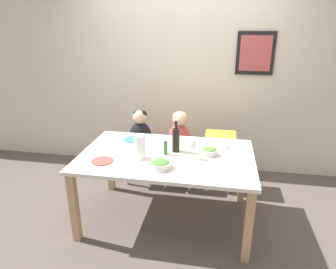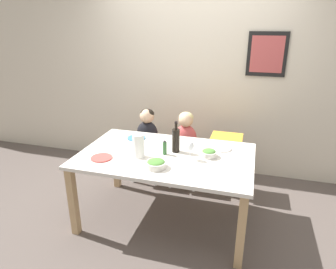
# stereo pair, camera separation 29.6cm
# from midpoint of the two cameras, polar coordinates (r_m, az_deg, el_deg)

# --- Properties ---
(ground_plane) EXTENTS (14.00, 14.00, 0.00)m
(ground_plane) POSITION_cam_midpoint_polar(r_m,az_deg,el_deg) (3.33, -2.89, -15.68)
(ground_plane) COLOR #564C47
(wall_back) EXTENTS (10.00, 0.09, 2.70)m
(wall_back) POSITION_cam_midpoint_polar(r_m,az_deg,el_deg) (4.05, 1.15, 11.80)
(wall_back) COLOR beige
(wall_back) RESTS_ON ground_plane
(dining_table) EXTENTS (1.70, 1.07, 0.75)m
(dining_table) POSITION_cam_midpoint_polar(r_m,az_deg,el_deg) (2.99, -3.12, -5.36)
(dining_table) COLOR silver
(dining_table) RESTS_ON ground_plane
(chair_far_left) EXTENTS (0.43, 0.41, 0.47)m
(chair_far_left) POSITION_cam_midpoint_polar(r_m,az_deg,el_deg) (3.90, -7.32, -3.37)
(chair_far_left) COLOR silver
(chair_far_left) RESTS_ON ground_plane
(chair_far_center) EXTENTS (0.43, 0.41, 0.47)m
(chair_far_center) POSITION_cam_midpoint_polar(r_m,az_deg,el_deg) (3.78, -0.06, -3.94)
(chair_far_center) COLOR silver
(chair_far_center) RESTS_ON ground_plane
(chair_right_highchair) EXTENTS (0.37, 0.35, 0.70)m
(chair_right_highchair) POSITION_cam_midpoint_polar(r_m,az_deg,el_deg) (3.67, 7.61, -2.23)
(chair_right_highchair) COLOR silver
(chair_right_highchair) RESTS_ON ground_plane
(person_child_left) EXTENTS (0.28, 0.20, 0.49)m
(person_child_left) POSITION_cam_midpoint_polar(r_m,az_deg,el_deg) (3.78, -7.53, 1.12)
(person_child_left) COLOR black
(person_child_left) RESTS_ON chair_far_left
(person_child_center) EXTENTS (0.28, 0.20, 0.49)m
(person_child_center) POSITION_cam_midpoint_polar(r_m,az_deg,el_deg) (3.66, -0.06, 0.67)
(person_child_center) COLOR #C64C4C
(person_child_center) RESTS_ON chair_far_center
(wine_bottle) EXTENTS (0.08, 0.08, 0.32)m
(wine_bottle) POSITION_cam_midpoint_polar(r_m,az_deg,el_deg) (2.97, -1.32, -1.01)
(wine_bottle) COLOR black
(wine_bottle) RESTS_ON dining_table
(paper_towel_roll) EXTENTS (0.11, 0.11, 0.23)m
(paper_towel_roll) POSITION_cam_midpoint_polar(r_m,az_deg,el_deg) (2.85, -8.33, -2.43)
(paper_towel_roll) COLOR white
(paper_towel_roll) RESTS_ON dining_table
(wine_glass_near) EXTENTS (0.07, 0.07, 0.19)m
(wine_glass_near) POSITION_cam_midpoint_polar(r_m,az_deg,el_deg) (2.81, 1.68, -2.21)
(wine_glass_near) COLOR white
(wine_glass_near) RESTS_ON dining_table
(salad_bowl_large) EXTENTS (0.19, 0.19, 0.08)m
(salad_bowl_large) POSITION_cam_midpoint_polar(r_m,az_deg,el_deg) (2.67, -4.64, -5.75)
(salad_bowl_large) COLOR silver
(salad_bowl_large) RESTS_ON dining_table
(salad_bowl_small) EXTENTS (0.15, 0.15, 0.08)m
(salad_bowl_small) POSITION_cam_midpoint_polar(r_m,az_deg,el_deg) (2.93, 5.07, -3.26)
(salad_bowl_small) COLOR silver
(salad_bowl_small) RESTS_ON dining_table
(dinner_plate_front_left) EXTENTS (0.20, 0.20, 0.01)m
(dinner_plate_front_left) POSITION_cam_midpoint_polar(r_m,az_deg,el_deg) (2.90, -15.29, -4.92)
(dinner_plate_front_left) COLOR #D14C47
(dinner_plate_front_left) RESTS_ON dining_table
(dinner_plate_back_left) EXTENTS (0.20, 0.20, 0.01)m
(dinner_plate_back_left) POSITION_cam_midpoint_polar(r_m,az_deg,el_deg) (3.35, -9.23, -0.94)
(dinner_plate_back_left) COLOR teal
(dinner_plate_back_left) RESTS_ON dining_table
(dinner_plate_back_right) EXTENTS (0.20, 0.20, 0.01)m
(dinner_plate_back_right) POSITION_cam_midpoint_polar(r_m,az_deg,el_deg) (3.15, 7.17, -2.25)
(dinner_plate_back_right) COLOR silver
(dinner_plate_back_right) RESTS_ON dining_table
(condiment_bottle_hot_sauce) EXTENTS (0.04, 0.04, 0.15)m
(condiment_bottle_hot_sauce) POSITION_cam_midpoint_polar(r_m,az_deg,el_deg) (2.92, -3.38, -2.59)
(condiment_bottle_hot_sauce) COLOR #336633
(condiment_bottle_hot_sauce) RESTS_ON dining_table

